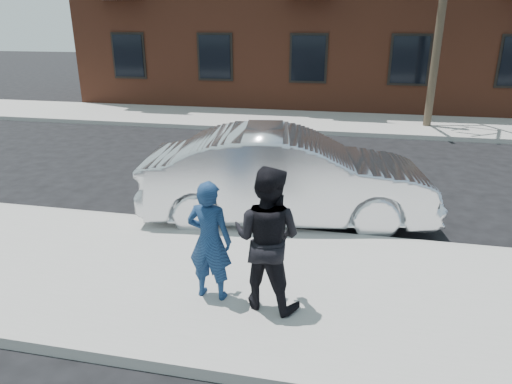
# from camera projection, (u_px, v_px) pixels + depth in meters

# --- Properties ---
(ground) EXTENTS (100.00, 100.00, 0.00)m
(ground) POSITION_uv_depth(u_px,v_px,m) (206.00, 276.00, 6.69)
(ground) COLOR black
(ground) RESTS_ON ground
(near_sidewalk) EXTENTS (50.00, 3.50, 0.15)m
(near_sidewalk) POSITION_uv_depth(u_px,v_px,m) (201.00, 281.00, 6.44)
(near_sidewalk) COLOR #999690
(near_sidewalk) RESTS_ON ground
(near_curb) EXTENTS (50.00, 0.10, 0.15)m
(near_curb) POSITION_uv_depth(u_px,v_px,m) (233.00, 228.00, 8.09)
(near_curb) COLOR #999691
(near_curb) RESTS_ON ground
(far_sidewalk) EXTENTS (50.00, 3.50, 0.15)m
(far_sidewalk) POSITION_uv_depth(u_px,v_px,m) (299.00, 121.00, 16.99)
(far_sidewalk) COLOR #999690
(far_sidewalk) RESTS_ON ground
(far_curb) EXTENTS (50.00, 0.10, 0.15)m
(far_curb) POSITION_uv_depth(u_px,v_px,m) (292.00, 131.00, 15.34)
(far_curb) COLOR #999691
(far_curb) RESTS_ON ground
(silver_sedan) EXTENTS (5.43, 2.60, 1.72)m
(silver_sedan) POSITION_uv_depth(u_px,v_px,m) (288.00, 177.00, 8.34)
(silver_sedan) COLOR silver
(silver_sedan) RESTS_ON ground
(man_hoodie) EXTENTS (0.61, 0.50, 1.58)m
(man_hoodie) POSITION_uv_depth(u_px,v_px,m) (210.00, 241.00, 5.69)
(man_hoodie) COLOR navy
(man_hoodie) RESTS_ON near_sidewalk
(man_peacoat) EXTENTS (1.01, 0.87, 1.82)m
(man_peacoat) POSITION_uv_depth(u_px,v_px,m) (267.00, 238.00, 5.49)
(man_peacoat) COLOR black
(man_peacoat) RESTS_ON near_sidewalk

